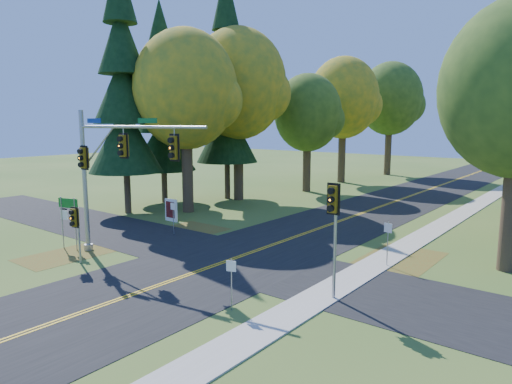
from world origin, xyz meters
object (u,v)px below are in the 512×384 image
Objects in this scene: route_sign_cluster at (69,213)px; info_kiosk at (171,210)px; traffic_mast at (110,163)px; east_signal_pole at (334,212)px.

route_sign_cluster reaches higher than info_kiosk.
traffic_mast is 1.77× the size of east_signal_pole.
info_kiosk is (-16.31, 5.96, -2.80)m from east_signal_pole.
traffic_mast is 9.63m from info_kiosk.
east_signal_pole is (12.16, 1.68, -1.35)m from traffic_mast.
route_sign_cluster is 8.56m from info_kiosk.
traffic_mast is at bearing -60.03° from info_kiosk.
traffic_mast is 5.22× the size of info_kiosk.
east_signal_pole is 15.50m from route_sign_cluster.
info_kiosk is at bearing 110.25° from traffic_mast.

